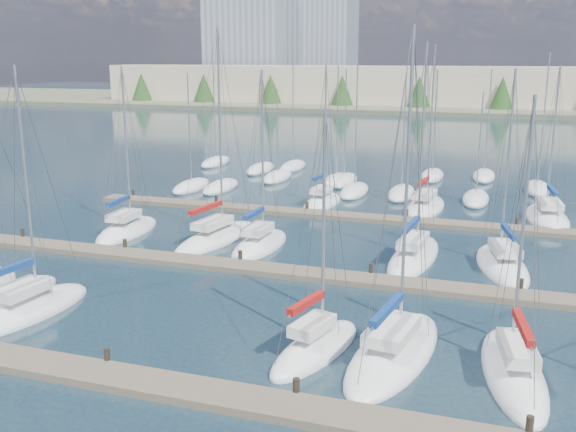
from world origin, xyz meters
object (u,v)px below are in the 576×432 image
(sailboat_k, at_px, (414,257))
(sailboat_p, at_px, (425,207))
(sailboat_i, at_px, (217,238))
(sailboat_o, at_px, (322,202))
(sailboat_j, at_px, (260,245))
(sailboat_c, at_px, (29,309))
(sailboat_q, at_px, (547,218))
(sailboat_f, at_px, (513,372))
(sailboat_l, at_px, (502,265))
(sailboat_e, at_px, (394,352))
(sailboat_d, at_px, (316,348))
(sailboat_h, at_px, (127,230))

(sailboat_k, height_order, sailboat_p, sailboat_p)
(sailboat_i, bearing_deg, sailboat_o, 81.67)
(sailboat_j, distance_m, sailboat_c, 15.49)
(sailboat_c, bearing_deg, sailboat_p, 67.48)
(sailboat_q, relative_size, sailboat_f, 1.06)
(sailboat_j, bearing_deg, sailboat_l, 4.92)
(sailboat_e, bearing_deg, sailboat_d, -158.99)
(sailboat_q, relative_size, sailboat_p, 0.89)
(sailboat_c, bearing_deg, sailboat_k, 47.60)
(sailboat_i, distance_m, sailboat_j, 3.49)
(sailboat_i, distance_m, sailboat_h, 6.89)
(sailboat_l, xyz_separation_m, sailboat_f, (0.51, -13.79, 0.01))
(sailboat_c, bearing_deg, sailboat_h, 110.32)
(sailboat_h, bearing_deg, sailboat_j, -5.82)
(sailboat_d, distance_m, sailboat_e, 3.29)
(sailboat_q, xyz_separation_m, sailboat_p, (-9.33, 0.46, 0.01))
(sailboat_d, bearing_deg, sailboat_p, 101.55)
(sailboat_j, height_order, sailboat_p, sailboat_p)
(sailboat_i, xyz_separation_m, sailboat_d, (11.14, -14.34, 0.00))
(sailboat_j, relative_size, sailboat_h, 0.99)
(sailboat_c, relative_size, sailboat_f, 1.08)
(sailboat_l, distance_m, sailboat_d, 16.08)
(sailboat_q, bearing_deg, sailboat_k, -128.13)
(sailboat_d, height_order, sailboat_f, sailboat_f)
(sailboat_d, bearing_deg, sailboat_o, 119.06)
(sailboat_i, height_order, sailboat_c, sailboat_i)
(sailboat_d, bearing_deg, sailboat_q, 83.13)
(sailboat_f, height_order, sailboat_h, sailboat_h)
(sailboat_h, bearing_deg, sailboat_i, -1.47)
(sailboat_d, relative_size, sailboat_h, 0.89)
(sailboat_q, relative_size, sailboat_l, 1.00)
(sailboat_c, distance_m, sailboat_f, 22.51)
(sailboat_l, distance_m, sailboat_f, 13.80)
(sailboat_j, bearing_deg, sailboat_d, -57.90)
(sailboat_i, distance_m, sailboat_q, 25.49)
(sailboat_c, relative_size, sailboat_h, 1.02)
(sailboat_e, xyz_separation_m, sailboat_p, (-1.90, 27.34, 0.00))
(sailboat_q, height_order, sailboat_c, sailboat_c)
(sailboat_k, distance_m, sailboat_h, 20.26)
(sailboat_l, height_order, sailboat_p, sailboat_p)
(sailboat_i, distance_m, sailboat_k, 13.37)
(sailboat_q, bearing_deg, sailboat_p, 171.29)
(sailboat_i, height_order, sailboat_l, sailboat_i)
(sailboat_i, xyz_separation_m, sailboat_h, (-6.88, -0.20, -0.01))
(sailboat_k, height_order, sailboat_f, sailboat_k)
(sailboat_i, xyz_separation_m, sailboat_c, (-3.42, -14.58, -0.01))
(sailboat_h, bearing_deg, sailboat_l, -2.88)
(sailboat_j, xyz_separation_m, sailboat_c, (-6.84, -13.90, -0.00))
(sailboat_e, relative_size, sailboat_p, 1.02)
(sailboat_i, height_order, sailboat_q, sailboat_i)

